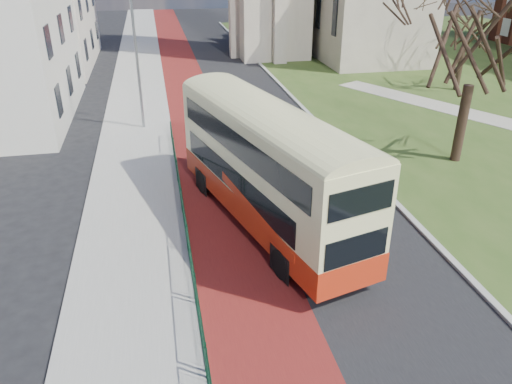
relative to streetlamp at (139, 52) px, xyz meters
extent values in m
plane|color=black|center=(4.35, -18.00, -4.59)|extent=(160.00, 160.00, 0.00)
cube|color=black|center=(5.85, 2.00, -4.59)|extent=(9.00, 120.00, 0.01)
cube|color=#591414|center=(3.15, 2.00, -4.59)|extent=(3.40, 120.00, 0.01)
cube|color=gray|center=(-0.65, 2.00, -4.53)|extent=(4.00, 120.00, 0.12)
cube|color=#999993|center=(1.35, 2.00, -4.53)|extent=(0.25, 120.00, 0.13)
cube|color=#999993|center=(10.45, 4.00, -4.53)|extent=(0.25, 80.00, 0.13)
cylinder|color=#0C3520|center=(1.40, -14.00, -3.49)|extent=(0.04, 24.00, 0.04)
cylinder|color=#0C3520|center=(1.40, -14.00, -4.44)|extent=(0.04, 24.00, 0.04)
cube|color=gray|center=(20.85, 20.00, -0.09)|extent=(9.00, 18.00, 9.00)
cube|color=beige|center=(-9.65, 20.00, 0.91)|extent=(10.00, 16.00, 11.00)
cylinder|color=gray|center=(-0.15, 0.00, -0.47)|extent=(0.16, 0.16, 8.00)
cube|color=#AC270F|center=(4.63, -12.68, -3.55)|extent=(5.46, 11.52, 1.02)
cube|color=beige|center=(4.63, -12.68, -1.56)|extent=(5.42, 11.46, 2.96)
cube|color=black|center=(3.31, -12.72, -2.48)|extent=(2.48, 8.90, 0.97)
cube|color=black|center=(5.78, -12.05, -2.48)|extent=(2.48, 8.90, 0.97)
cube|color=black|center=(3.39, -13.02, -0.95)|extent=(2.71, 9.77, 0.92)
cube|color=black|center=(5.86, -12.34, -0.95)|extent=(2.71, 9.77, 0.92)
cube|color=black|center=(3.16, -7.29, -2.48)|extent=(2.23, 0.68, 1.07)
cube|color=black|center=(3.16, -7.29, -0.95)|extent=(2.23, 0.68, 0.92)
cube|color=orange|center=(3.16, -7.29, -0.37)|extent=(1.79, 0.57, 0.31)
cylinder|color=black|center=(2.48, -9.30, -4.06)|extent=(0.57, 1.11, 1.06)
cylinder|color=black|center=(4.76, -8.68, -4.06)|extent=(0.57, 1.11, 1.06)
cylinder|color=black|center=(4.37, -16.24, -4.06)|extent=(0.57, 1.11, 1.06)
cylinder|color=black|center=(6.65, -15.62, -4.06)|extent=(0.57, 1.11, 1.06)
cylinder|color=#2E2017|center=(15.61, -8.23, -2.60)|extent=(0.54, 0.54, 3.91)
cylinder|color=#2E2117|center=(23.32, 4.37, -3.01)|extent=(0.47, 0.47, 3.09)
camera|label=1|loc=(0.76, -29.55, 5.46)|focal=35.00mm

